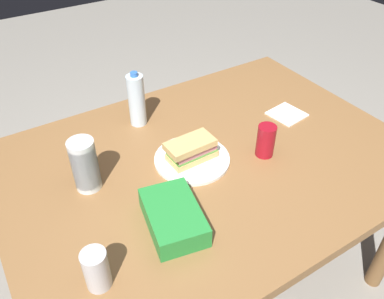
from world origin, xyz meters
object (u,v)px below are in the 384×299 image
sandwich (191,150)px  chip_bag (173,217)px  soda_can_red (266,141)px  plastic_cup_stack (85,165)px  dining_table (208,175)px  paper_plate (192,159)px  water_bottle_tall (137,100)px  soda_can_silver (96,269)px

sandwich → chip_bag: size_ratio=0.80×
soda_can_red → plastic_cup_stack: size_ratio=0.66×
dining_table → sandwich: 0.15m
chip_bag → plastic_cup_stack: 0.33m
paper_plate → sandwich: size_ratio=1.47×
chip_bag → sandwich: bearing=-30.7°
dining_table → paper_plate: 0.11m
paper_plate → plastic_cup_stack: (0.36, -0.07, 0.09)m
dining_table → water_bottle_tall: water_bottle_tall is taller
dining_table → soda_can_silver: (0.52, 0.27, 0.15)m
sandwich → water_bottle_tall: bearing=-80.4°
water_bottle_tall → soda_can_silver: bearing=56.0°
plastic_cup_stack → paper_plate: bearing=169.0°
paper_plate → soda_can_red: bearing=155.8°
water_bottle_tall → paper_plate: bearing=100.3°
paper_plate → water_bottle_tall: water_bottle_tall is taller
water_bottle_tall → plastic_cup_stack: (0.30, 0.24, -0.01)m
paper_plate → chip_bag: size_ratio=1.17×
paper_plate → water_bottle_tall: bearing=-79.7°
dining_table → water_bottle_tall: 0.40m
paper_plate → water_bottle_tall: 0.33m
dining_table → water_bottle_tall: bearing=-70.8°
soda_can_red → soda_can_silver: (0.71, 0.18, 0.00)m
soda_can_red → plastic_cup_stack: 0.63m
chip_bag → soda_can_silver: bearing=116.2°
dining_table → sandwich: sandwich is taller
water_bottle_tall → soda_can_silver: (0.41, 0.60, -0.05)m
sandwich → water_bottle_tall: water_bottle_tall is taller
sandwich → water_bottle_tall: size_ratio=0.81×
dining_table → soda_can_silver: soda_can_silver is taller
dining_table → soda_can_silver: size_ratio=11.92×
soda_can_red → chip_bag: bearing=14.3°
sandwich → water_bottle_tall: (0.05, -0.32, 0.05)m
dining_table → soda_can_red: 0.25m
sandwich → chip_bag: sandwich is taller
dining_table → plastic_cup_stack: 0.46m
soda_can_red → soda_can_silver: size_ratio=1.00×
dining_table → soda_can_red: bearing=154.3°
soda_can_silver → dining_table: bearing=-152.8°
soda_can_red → plastic_cup_stack: bearing=-16.5°
paper_plate → soda_can_silver: size_ratio=2.21×
water_bottle_tall → soda_can_silver: size_ratio=1.86×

